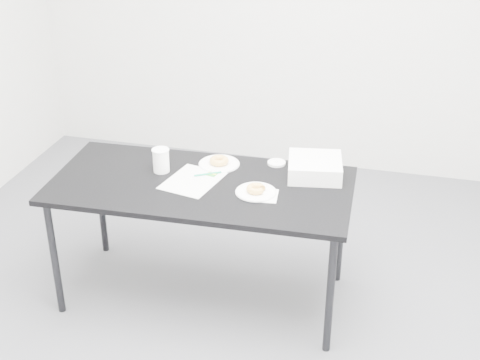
% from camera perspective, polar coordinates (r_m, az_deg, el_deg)
% --- Properties ---
extents(floor, '(4.00, 4.00, 0.00)m').
position_cam_1_polar(floor, '(3.64, -1.10, -11.79)').
color(floor, '#4E4F53').
rests_on(floor, ground).
extents(table, '(1.57, 0.78, 0.71)m').
position_cam_1_polar(table, '(3.46, -3.33, -1.05)').
color(table, black).
rests_on(table, floor).
extents(scorecard, '(0.31, 0.36, 0.00)m').
position_cam_1_polar(scorecard, '(3.46, -4.06, -0.06)').
color(scorecard, white).
rests_on(scorecard, table).
extents(logo_patch, '(0.06, 0.06, 0.00)m').
position_cam_1_polar(logo_patch, '(3.52, -2.41, 0.52)').
color(logo_patch, green).
rests_on(logo_patch, scorecard).
extents(pen, '(0.13, 0.08, 0.01)m').
position_cam_1_polar(pen, '(3.51, -2.77, 0.53)').
color(pen, '#0D9368').
rests_on(pen, scorecard).
extents(napkin, '(0.16, 0.16, 0.00)m').
position_cam_1_polar(napkin, '(3.31, 1.98, -1.33)').
color(napkin, white).
rests_on(napkin, table).
extents(plate_near, '(0.21, 0.21, 0.01)m').
position_cam_1_polar(plate_near, '(3.34, 1.37, -1.03)').
color(plate_near, white).
rests_on(plate_near, napkin).
extents(donut_near, '(0.10, 0.10, 0.03)m').
position_cam_1_polar(donut_near, '(3.33, 1.37, -0.75)').
color(donut_near, gold).
rests_on(donut_near, plate_near).
extents(plate_far, '(0.22, 0.22, 0.01)m').
position_cam_1_polar(plate_far, '(3.62, -1.79, 1.38)').
color(plate_far, white).
rests_on(plate_far, table).
extents(donut_far, '(0.12, 0.12, 0.03)m').
position_cam_1_polar(donut_far, '(3.62, -1.79, 1.66)').
color(donut_far, gold).
rests_on(donut_far, plate_far).
extents(coffee_cup, '(0.09, 0.09, 0.13)m').
position_cam_1_polar(coffee_cup, '(3.55, -6.76, 1.69)').
color(coffee_cup, white).
rests_on(coffee_cup, table).
extents(cup_lid, '(0.10, 0.10, 0.01)m').
position_cam_1_polar(cup_lid, '(3.63, 3.13, 1.47)').
color(cup_lid, white).
rests_on(cup_lid, table).
extents(bakery_box, '(0.32, 0.32, 0.09)m').
position_cam_1_polar(bakery_box, '(3.51, 6.40, 1.08)').
color(bakery_box, white).
rests_on(bakery_box, table).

